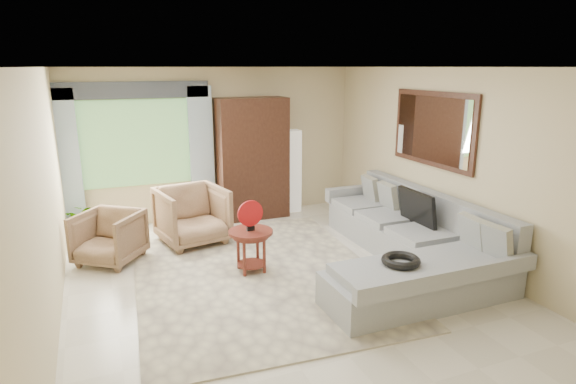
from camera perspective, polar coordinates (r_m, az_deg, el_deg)
name	(u,v)px	position (r m, az deg, el deg)	size (l,w,h in m)	color
ground	(280,282)	(6.11, -0.93, -10.57)	(6.00, 6.00, 0.00)	silver
area_rug	(257,273)	(6.33, -3.71, -9.60)	(3.00, 4.00, 0.02)	beige
sectional_sofa	(409,245)	(6.68, 14.11, -6.17)	(2.30, 3.46, 0.90)	#9A9DA2
tv_screen	(417,208)	(6.86, 15.04, -1.81)	(0.06, 0.74, 0.48)	black
garden_hose	(401,260)	(5.47, 13.23, -7.90)	(0.43, 0.43, 0.09)	black
coffee_table	(251,250)	(6.28, -4.40, -6.91)	(0.57, 0.57, 0.57)	#511D15
red_disc	(250,213)	(6.12, -4.49, -2.54)	(0.34, 0.34, 0.03)	#A71012
armchair_left	(109,237)	(6.99, -20.45, -5.06)	(0.76, 0.79, 0.72)	#8A634B
armchair_right	(192,216)	(7.38, -11.27, -2.75)	(0.93, 0.95, 0.87)	#946B50
potted_plant	(84,220)	(8.20, -22.99, -3.10)	(0.49, 0.42, 0.54)	#999999
armoire	(252,159)	(8.42, -4.27, 3.97)	(1.20, 0.55, 2.10)	black
floor_lamp	(293,171)	(8.81, 0.59, 2.50)	(0.24, 0.24, 1.50)	silver
window	(136,143)	(8.24, -17.59, 5.55)	(1.80, 0.04, 1.40)	#669E59
curtain_left	(67,164)	(8.17, -24.73, 3.04)	(0.40, 0.08, 2.30)	#9EB7CC
curtain_right	(202,155)	(8.34, -10.20, 4.37)	(0.40, 0.08, 2.30)	#9EB7CC
valance	(132,90)	(8.09, -18.01, 11.43)	(2.40, 0.12, 0.26)	#1E232D
wall_mirror	(433,129)	(7.15, 16.77, 7.16)	(0.05, 1.70, 1.05)	black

